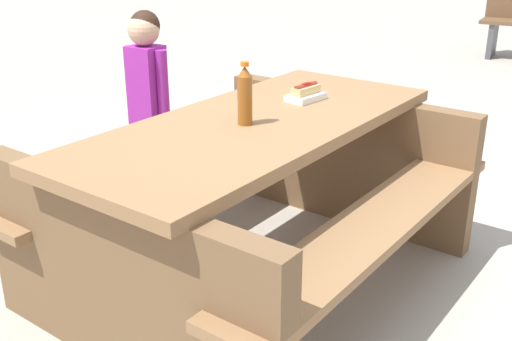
% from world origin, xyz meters
% --- Properties ---
extents(ground_plane, '(30.00, 30.00, 0.00)m').
position_xyz_m(ground_plane, '(0.00, 0.00, 0.00)').
color(ground_plane, '#ADA599').
rests_on(ground_plane, ground).
extents(picnic_table, '(2.05, 1.74, 0.75)m').
position_xyz_m(picnic_table, '(0.00, 0.00, 0.44)').
color(picnic_table, olive).
rests_on(picnic_table, ground).
extents(soda_bottle, '(0.06, 0.06, 0.26)m').
position_xyz_m(soda_bottle, '(-0.07, 0.02, 0.87)').
color(soda_bottle, brown).
rests_on(soda_bottle, picnic_table).
extents(hotdog_tray, '(0.21, 0.16, 0.08)m').
position_xyz_m(hotdog_tray, '(0.38, -0.08, 0.78)').
color(hotdog_tray, white).
rests_on(hotdog_tray, picnic_table).
extents(child_in_coat, '(0.18, 0.27, 1.10)m').
position_xyz_m(child_in_coat, '(0.46, 0.85, 0.70)').
color(child_in_coat, brown).
rests_on(child_in_coat, ground).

